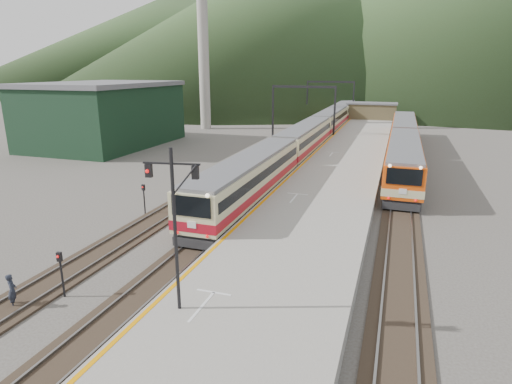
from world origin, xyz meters
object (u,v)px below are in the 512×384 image
(worker, at_px, (12,290))
(second_train, at_px, (404,142))
(signal_mast, at_px, (174,214))
(main_train, at_px, (320,128))

(worker, bearing_deg, second_train, -68.00)
(signal_mast, relative_size, worker, 4.14)
(worker, bearing_deg, main_train, -51.27)
(signal_mast, bearing_deg, worker, -174.44)
(signal_mast, height_order, worker, signal_mast)
(main_train, distance_m, worker, 49.08)
(main_train, height_order, signal_mast, signal_mast)
(second_train, relative_size, worker, 25.89)
(second_train, height_order, signal_mast, signal_mast)
(main_train, xyz_separation_m, signal_mast, (2.99, -48.03, 2.99))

